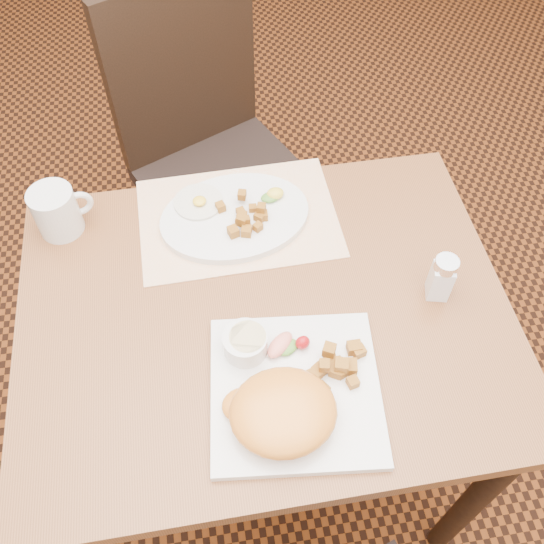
{
  "coord_description": "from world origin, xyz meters",
  "views": [
    {
      "loc": [
        -0.08,
        -0.59,
        1.69
      ],
      "look_at": [
        0.02,
        0.03,
        0.82
      ],
      "focal_mm": 40.0,
      "sensor_mm": 36.0,
      "label": 1
    }
  ],
  "objects": [
    {
      "name": "ground",
      "position": [
        0.0,
        0.0,
        0.0
      ],
      "size": [
        8.0,
        8.0,
        0.0
      ],
      "primitive_type": "plane",
      "color": "black",
      "rests_on": "ground"
    },
    {
      "name": "table",
      "position": [
        0.0,
        0.0,
        0.64
      ],
      "size": [
        0.9,
        0.7,
        0.75
      ],
      "color": "brown",
      "rests_on": "ground"
    },
    {
      "name": "chair_far",
      "position": [
        -0.05,
        0.69,
        0.54
      ],
      "size": [
        0.56,
        0.57,
        0.97
      ],
      "rotation": [
        0.0,
        0.0,
        3.57
      ],
      "color": "black",
      "rests_on": "ground"
    },
    {
      "name": "placemat",
      "position": [
        -0.02,
        0.23,
        0.75
      ],
      "size": [
        0.4,
        0.29,
        0.0
      ],
      "primitive_type": "cube",
      "rotation": [
        0.0,
        0.0,
        0.02
      ],
      "color": "white",
      "rests_on": "table"
    },
    {
      "name": "plate_square",
      "position": [
        0.02,
        -0.17,
        0.76
      ],
      "size": [
        0.31,
        0.31,
        0.02
      ],
      "primitive_type": "cube",
      "rotation": [
        0.0,
        0.0,
        -0.11
      ],
      "color": "silver",
      "rests_on": "table"
    },
    {
      "name": "plate_oval",
      "position": [
        -0.03,
        0.22,
        0.76
      ],
      "size": [
        0.33,
        0.26,
        0.02
      ],
      "primitive_type": null,
      "rotation": [
        0.0,
        0.0,
        0.13
      ],
      "color": "silver",
      "rests_on": "placemat"
    },
    {
      "name": "hollandaise_mound",
      "position": [
        -0.01,
        -0.22,
        0.8
      ],
      "size": [
        0.18,
        0.15,
        0.06
      ],
      "color": "orange",
      "rests_on": "plate_square"
    },
    {
      "name": "ramekin",
      "position": [
        -0.05,
        -0.08,
        0.79
      ],
      "size": [
        0.08,
        0.08,
        0.04
      ],
      "color": "silver",
      "rests_on": "plate_square"
    },
    {
      "name": "garnish_sq",
      "position": [
        0.02,
        -0.09,
        0.78
      ],
      "size": [
        0.09,
        0.06,
        0.03
      ],
      "color": "#387223",
      "rests_on": "plate_square"
    },
    {
      "name": "fried_egg",
      "position": [
        -0.09,
        0.27,
        0.77
      ],
      "size": [
        0.1,
        0.1,
        0.02
      ],
      "color": "white",
      "rests_on": "plate_oval"
    },
    {
      "name": "garnish_ov",
      "position": [
        0.06,
        0.26,
        0.78
      ],
      "size": [
        0.05,
        0.04,
        0.02
      ],
      "color": "#387223",
      "rests_on": "plate_oval"
    },
    {
      "name": "salt_shaker",
      "position": [
        0.32,
        -0.01,
        0.8
      ],
      "size": [
        0.05,
        0.05,
        0.1
      ],
      "color": "white",
      "rests_on": "table"
    },
    {
      "name": "coffee_mug",
      "position": [
        -0.37,
        0.26,
        0.8
      ],
      "size": [
        0.12,
        0.09,
        0.1
      ],
      "color": "silver",
      "rests_on": "table"
    },
    {
      "name": "home_fries_sq",
      "position": [
        0.1,
        -0.15,
        0.78
      ],
      "size": [
        0.12,
        0.09,
        0.04
      ],
      "color": "#AA691B",
      "rests_on": "plate_square"
    },
    {
      "name": "home_fries_ov",
      "position": [
        -0.01,
        0.2,
        0.78
      ],
      "size": [
        0.1,
        0.11,
        0.03
      ],
      "color": "#AA691B",
      "rests_on": "plate_oval"
    }
  ]
}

